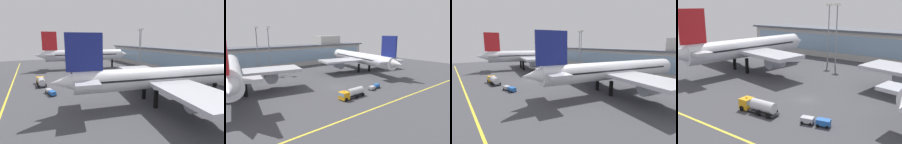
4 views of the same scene
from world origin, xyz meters
The scene contains 9 objects.
ground_plane centered at (0.00, 0.00, 0.00)m, with size 180.00×180.00×0.00m, color #424247.
taxiway_centreline_stripe centered at (0.00, -22.00, 0.01)m, with size 144.00×0.50×0.01m, color yellow.
terminal_building centered at (1.85, 53.86, 6.50)m, with size 122.50×14.00×17.22m.
airliner_near_left centered at (-31.81, 13.12, 7.60)m, with size 44.28×53.04×20.75m.
airliner_near_right centered at (28.14, 15.79, 6.63)m, with size 43.43×55.47×18.15m.
fuel_tanker_truck centered at (-4.39, -12.12, 1.51)m, with size 9.11×3.13×2.90m.
baggage_tug_near centered at (8.56, -10.19, 0.79)m, with size 5.79×2.85×1.40m.
apron_light_mast_west centered at (-15.29, 39.62, 14.63)m, with size 1.80×1.80×22.13m.
apron_light_mast_centre centered at (-10.80, 37.10, 14.66)m, with size 1.80×1.80×22.20m.
Camera 2 is at (-42.49, -52.36, 19.39)m, focal length 30.73 mm.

